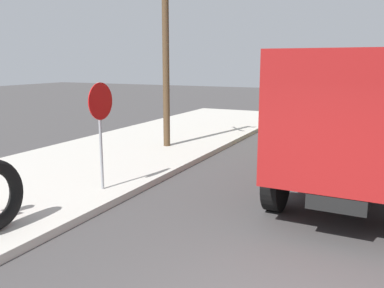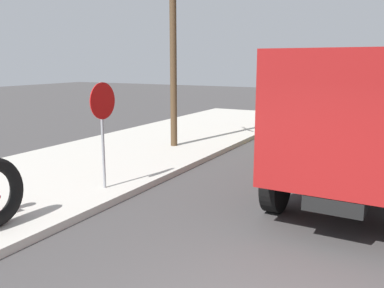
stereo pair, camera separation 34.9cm
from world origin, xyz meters
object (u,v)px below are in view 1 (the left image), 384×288
at_px(stop_sign, 101,116).
at_px(dump_truck_red, 363,118).
at_px(bare_tree, 166,50).
at_px(dump_truck_yellow, 370,96).

distance_m(stop_sign, dump_truck_red, 5.59).
distance_m(dump_truck_red, bare_tree, 6.29).
bearing_deg(dump_truck_yellow, stop_sign, 153.31).
bearing_deg(dump_truck_red, dump_truck_yellow, 1.58).
xyz_separation_m(stop_sign, dump_truck_red, (2.82, -4.82, -0.10)).
bearing_deg(dump_truck_yellow, bare_tree, 129.40).
height_order(stop_sign, dump_truck_yellow, dump_truck_yellow).
height_order(dump_truck_yellow, bare_tree, bare_tree).
distance_m(dump_truck_yellow, bare_tree, 7.48).
bearing_deg(bare_tree, dump_truck_red, -106.78).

